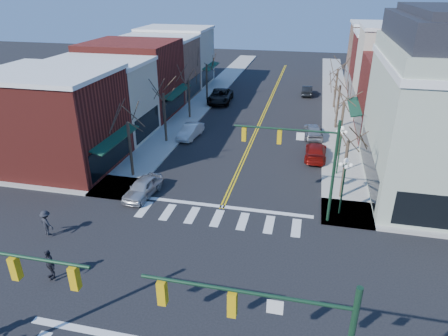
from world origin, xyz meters
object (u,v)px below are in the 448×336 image
Objects in this scene: lamppost_corner at (344,177)px; pedestrian_dark_a at (50,264)px; car_left_near at (143,187)px; lamppost_midblock at (340,142)px; car_left_far at (220,96)px; car_left_mid at (190,131)px; pedestrian_dark_b at (46,223)px; car_right_near at (316,152)px; car_right_mid at (313,131)px; car_right_far at (307,90)px.

lamppost_corner reaches higher than pedestrian_dark_a.
car_left_near is 2.28× the size of pedestrian_dark_a.
lamppost_midblock reaches higher than car_left_far.
car_left_near is 26.34m from car_left_far.
lamppost_corner is 1.02× the size of car_left_mid.
car_left_near is 2.40× the size of pedestrian_dark_b.
pedestrian_dark_a is (-0.90, -22.64, 0.35)m from car_left_mid.
pedestrian_dark_b is at bearing -99.90° from car_left_far.
lamppost_midblock reaches higher than car_left_mid.
pedestrian_dark_a is (-13.70, -20.00, 0.37)m from car_right_near.
lamppost_midblock is 1.06× the size of car_left_near.
car_left_near is 0.67× the size of car_left_far.
car_left_mid is 2.35× the size of pedestrian_dark_a.
car_left_far is at bearing 119.40° from lamppost_corner.
car_right_mid is at bearing 96.10° from pedestrian_dark_a.
pedestrian_dark_b reaches higher than car_left_mid.
pedestrian_dark_a is at bearing -132.64° from lamppost_midblock.
lamppost_corner is 29.82m from car_left_far.
lamppost_corner is 2.41× the size of pedestrian_dark_a.
car_right_near is at bearing -112.59° from pedestrian_dark_b.
lamppost_midblock is 0.93× the size of car_right_near.
car_right_far is at bearing 26.10° from car_left_far.
lamppost_corner is 0.99× the size of car_right_mid.
lamppost_corner is at bearing 9.01° from car_left_near.
car_left_near is 0.97× the size of car_left_mid.
pedestrian_dark_b is at bearing -143.98° from lamppost_midblock.
car_left_mid is at bearing -10.71° from car_right_near.
pedestrian_dark_a is (-1.08, -9.91, 0.35)m from car_left_near.
car_right_near is at bearing 89.32° from pedestrian_dark_a.
lamppost_corner is at bearing 101.49° from car_right_near.
lamppost_midblock is 22.96m from pedestrian_dark_a.
car_left_far is 1.50× the size of car_right_far.
car_left_near is 7.36m from pedestrian_dark_b.
car_right_far is (11.20, 6.39, -0.18)m from car_left_far.
car_left_far is 32.85m from pedestrian_dark_b.
car_left_far is 36.26m from pedestrian_dark_a.
car_left_mid is at bearing 158.30° from lamppost_midblock.
car_right_near is 24.25m from pedestrian_dark_a.
pedestrian_dark_a is (-0.90, -36.25, 0.19)m from car_left_far.
car_right_far is (-1.60, 22.63, 0.00)m from car_right_near.
lamppost_midblock is at bearing 90.00° from lamppost_corner.
lamppost_midblock is 2.41× the size of pedestrian_dark_a.
car_left_near is 0.93× the size of car_right_mid.
car_left_far is (-14.60, 19.41, -2.11)m from lamppost_midblock.
car_right_mid is at bearing 93.24° from car_right_far.
lamppost_midblock is at bearing 97.36° from car_right_mid.
car_right_mid is 2.45× the size of pedestrian_dark_a.
pedestrian_dark_b reaches higher than car_right_far.
pedestrian_dark_a is 1.05× the size of pedestrian_dark_b.
car_right_far is at bearing -92.55° from car_right_mid.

